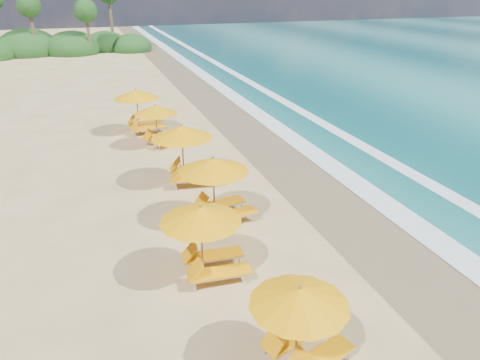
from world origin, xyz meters
TOP-DOWN VIEW (x-y plane):
  - ground at (0.00, 0.00)m, footprint 160.00×160.00m
  - wet_sand at (4.00, 0.00)m, footprint 4.00×160.00m
  - surf_foam at (6.70, 0.00)m, footprint 4.00×160.00m
  - station_1 at (-1.15, -7.65)m, footprint 2.82×2.76m
  - station_2 at (-2.26, -3.76)m, footprint 2.68×2.50m
  - station_3 at (-1.00, -0.60)m, footprint 2.98×2.83m
  - station_4 at (-1.31, 3.02)m, footprint 3.13×2.97m
  - station_5 at (-1.65, 8.20)m, footprint 3.01×2.99m
  - station_6 at (-2.22, 10.90)m, footprint 2.88×2.68m
  - treeline at (-9.94, 45.51)m, footprint 25.80×8.80m

SIDE VIEW (x-z plane):
  - ground at x=0.00m, z-range 0.00..0.00m
  - wet_sand at x=4.00m, z-range 0.00..0.01m
  - surf_foam at x=6.70m, z-range 0.02..0.03m
  - treeline at x=-9.94m, z-range -3.87..5.86m
  - station_1 at x=-1.15m, z-range 0.13..2.36m
  - station_5 at x=-1.65m, z-range 0.14..2.43m
  - station_2 at x=-2.26m, z-range 0.14..2.53m
  - station_3 at x=-1.00m, z-range 0.15..2.68m
  - station_6 at x=-2.22m, z-range 0.16..2.74m
  - station_4 at x=-1.31m, z-range 0.16..2.81m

